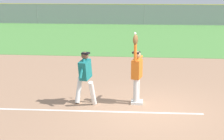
{
  "coord_description": "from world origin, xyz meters",
  "views": [
    {
      "loc": [
        -0.2,
        -9.36,
        3.64
      ],
      "look_at": [
        -1.15,
        0.75,
        1.05
      ],
      "focal_mm": 51.58,
      "sensor_mm": 36.0,
      "label": 1
    }
  ],
  "objects_px": {
    "fielder": "(137,70)",
    "runner": "(85,74)",
    "parked_car_black": "(203,16)",
    "first_base": "(137,102)",
    "baseball": "(135,33)",
    "parked_car_silver": "(143,15)",
    "parked_car_white": "(85,15)",
    "parked_car_red": "(34,14)"
  },
  "relations": [
    {
      "from": "runner",
      "to": "baseball",
      "type": "height_order",
      "value": "baseball"
    },
    {
      "from": "runner",
      "to": "parked_car_white",
      "type": "relative_size",
      "value": 0.39
    },
    {
      "from": "parked_car_red",
      "to": "baseball",
      "type": "bearing_deg",
      "value": -63.39
    },
    {
      "from": "fielder",
      "to": "parked_car_black",
      "type": "xyz_separation_m",
      "value": [
        6.88,
        27.1,
        -0.45
      ]
    },
    {
      "from": "parked_car_red",
      "to": "parked_car_black",
      "type": "distance_m",
      "value": 19.53
    },
    {
      "from": "first_base",
      "to": "parked_car_silver",
      "type": "height_order",
      "value": "parked_car_silver"
    },
    {
      "from": "parked_car_red",
      "to": "parked_car_black",
      "type": "bearing_deg",
      "value": 0.73
    },
    {
      "from": "parked_car_white",
      "to": "parked_car_silver",
      "type": "relative_size",
      "value": 0.98
    },
    {
      "from": "parked_car_red",
      "to": "first_base",
      "type": "bearing_deg",
      "value": -63.29
    },
    {
      "from": "fielder",
      "to": "parked_car_red",
      "type": "bearing_deg",
      "value": -50.37
    },
    {
      "from": "runner",
      "to": "parked_car_black",
      "type": "height_order",
      "value": "runner"
    },
    {
      "from": "parked_car_red",
      "to": "parked_car_white",
      "type": "height_order",
      "value": "same"
    },
    {
      "from": "fielder",
      "to": "parked_car_silver",
      "type": "relative_size",
      "value": 0.5
    },
    {
      "from": "runner",
      "to": "parked_car_silver",
      "type": "distance_m",
      "value": 27.82
    },
    {
      "from": "fielder",
      "to": "runner",
      "type": "height_order",
      "value": "fielder"
    },
    {
      "from": "runner",
      "to": "parked_car_red",
      "type": "relative_size",
      "value": 0.39
    },
    {
      "from": "parked_car_red",
      "to": "parked_car_white",
      "type": "distance_m",
      "value": 6.17
    },
    {
      "from": "baseball",
      "to": "parked_car_red",
      "type": "height_order",
      "value": "baseball"
    },
    {
      "from": "parked_car_black",
      "to": "parked_car_silver",
      "type": "bearing_deg",
      "value": 169.85
    },
    {
      "from": "parked_car_silver",
      "to": "parked_car_black",
      "type": "bearing_deg",
      "value": 0.69
    },
    {
      "from": "parked_car_silver",
      "to": "parked_car_black",
      "type": "xyz_separation_m",
      "value": [
        6.64,
        -0.43,
        0.0
      ]
    },
    {
      "from": "first_base",
      "to": "runner",
      "type": "relative_size",
      "value": 0.22
    },
    {
      "from": "first_base",
      "to": "fielder",
      "type": "xyz_separation_m",
      "value": [
        -0.03,
        0.0,
        1.08
      ]
    },
    {
      "from": "parked_car_red",
      "to": "fielder",
      "type": "bearing_deg",
      "value": -63.34
    },
    {
      "from": "first_base",
      "to": "baseball",
      "type": "xyz_separation_m",
      "value": [
        -0.1,
        0.09,
        2.23
      ]
    },
    {
      "from": "parked_car_black",
      "to": "runner",
      "type": "bearing_deg",
      "value": -113.75
    },
    {
      "from": "parked_car_white",
      "to": "parked_car_silver",
      "type": "height_order",
      "value": "same"
    },
    {
      "from": "first_base",
      "to": "runner",
      "type": "height_order",
      "value": "runner"
    },
    {
      "from": "first_base",
      "to": "parked_car_red",
      "type": "distance_m",
      "value": 30.31
    },
    {
      "from": "runner",
      "to": "parked_car_black",
      "type": "bearing_deg",
      "value": 87.52
    },
    {
      "from": "runner",
      "to": "baseball",
      "type": "bearing_deg",
      "value": 26.36
    },
    {
      "from": "parked_car_black",
      "to": "fielder",
      "type": "bearing_deg",
      "value": -110.72
    },
    {
      "from": "parked_car_silver",
      "to": "parked_car_white",
      "type": "bearing_deg",
      "value": -171.44
    },
    {
      "from": "parked_car_white",
      "to": "fielder",
      "type": "bearing_deg",
      "value": -74.49
    },
    {
      "from": "runner",
      "to": "parked_car_white",
      "type": "xyz_separation_m",
      "value": [
        -4.88,
        27.26,
        -0.32
      ]
    },
    {
      "from": "runner",
      "to": "baseball",
      "type": "distance_m",
      "value": 2.03
    },
    {
      "from": "runner",
      "to": "first_base",
      "type": "bearing_deg",
      "value": 22.54
    },
    {
      "from": "first_base",
      "to": "parked_car_black",
      "type": "bearing_deg",
      "value": 75.81
    },
    {
      "from": "first_base",
      "to": "baseball",
      "type": "bearing_deg",
      "value": 137.84
    },
    {
      "from": "parked_car_silver",
      "to": "baseball",
      "type": "bearing_deg",
      "value": -86.29
    },
    {
      "from": "parked_car_white",
      "to": "parked_car_black",
      "type": "relative_size",
      "value": 0.97
    },
    {
      "from": "fielder",
      "to": "parked_car_black",
      "type": "height_order",
      "value": "fielder"
    }
  ]
}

